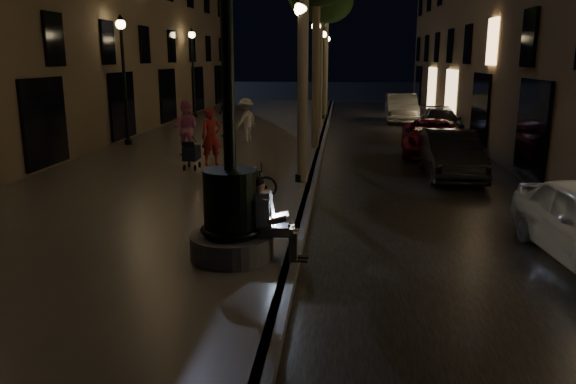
# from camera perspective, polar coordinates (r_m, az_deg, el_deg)

# --- Properties ---
(ground) EXTENTS (120.00, 120.00, 0.00)m
(ground) POSITION_cam_1_polar(r_m,az_deg,el_deg) (22.07, 3.40, 4.46)
(ground) COLOR black
(ground) RESTS_ON ground
(cobble_lane) EXTENTS (6.00, 45.00, 0.02)m
(cobble_lane) POSITION_cam_1_polar(r_m,az_deg,el_deg) (22.17, 11.19, 4.29)
(cobble_lane) COLOR black
(cobble_lane) RESTS_ON ground
(promenade) EXTENTS (8.00, 45.00, 0.20)m
(promenade) POSITION_cam_1_polar(r_m,az_deg,el_deg) (22.56, -6.84, 4.84)
(promenade) COLOR slate
(promenade) RESTS_ON ground
(curb_strip) EXTENTS (0.25, 45.00, 0.20)m
(curb_strip) POSITION_cam_1_polar(r_m,az_deg,el_deg) (22.06, 3.40, 4.72)
(curb_strip) COLOR #59595B
(curb_strip) RESTS_ON ground
(fountain_lamppost) EXTENTS (1.40, 1.40, 5.21)m
(fountain_lamppost) POSITION_cam_1_polar(r_m,az_deg,el_deg) (9.25, -5.82, -0.71)
(fountain_lamppost) COLOR #59595B
(fountain_lamppost) RESTS_ON promenade
(seated_man_laptop) EXTENTS (1.03, 0.35, 1.39)m
(seated_man_laptop) POSITION_cam_1_polar(r_m,az_deg,el_deg) (9.22, -2.03, -2.49)
(seated_man_laptop) COLOR gray
(seated_man_laptop) RESTS_ON promenade
(tree_far) EXTENTS (3.00, 3.00, 7.50)m
(tree_far) POSITION_cam_1_polar(r_m,az_deg,el_deg) (32.93, 3.93, 18.67)
(tree_far) COLOR #6B604C
(tree_far) RESTS_ON promenade
(lamp_curb_a) EXTENTS (0.36, 0.36, 4.81)m
(lamp_curb_a) POSITION_cam_1_polar(r_m,az_deg,el_deg) (14.83, 1.32, 12.61)
(lamp_curb_a) COLOR black
(lamp_curb_a) RESTS_ON promenade
(lamp_curb_b) EXTENTS (0.36, 0.36, 4.81)m
(lamp_curb_b) POSITION_cam_1_polar(r_m,az_deg,el_deg) (22.81, 2.84, 12.93)
(lamp_curb_b) COLOR black
(lamp_curb_b) RESTS_ON promenade
(lamp_curb_c) EXTENTS (0.36, 0.36, 4.81)m
(lamp_curb_c) POSITION_cam_1_polar(r_m,az_deg,el_deg) (30.80, 3.57, 13.07)
(lamp_curb_c) COLOR black
(lamp_curb_c) RESTS_ON promenade
(lamp_curb_d) EXTENTS (0.36, 0.36, 4.81)m
(lamp_curb_d) POSITION_cam_1_polar(r_m,az_deg,el_deg) (38.80, 4.00, 13.16)
(lamp_curb_d) COLOR black
(lamp_curb_d) RESTS_ON promenade
(lamp_left_b) EXTENTS (0.36, 0.36, 4.81)m
(lamp_left_b) POSITION_cam_1_polar(r_m,az_deg,el_deg) (22.34, -16.40, 12.40)
(lamp_left_b) COLOR black
(lamp_left_b) RESTS_ON promenade
(lamp_left_c) EXTENTS (0.36, 0.36, 4.81)m
(lamp_left_c) POSITION_cam_1_polar(r_m,az_deg,el_deg) (31.85, -9.64, 12.93)
(lamp_left_c) COLOR black
(lamp_left_c) RESTS_ON promenade
(stroller) EXTENTS (0.40, 0.95, 0.97)m
(stroller) POSITION_cam_1_polar(r_m,az_deg,el_deg) (16.99, -9.78, 3.90)
(stroller) COLOR black
(stroller) RESTS_ON promenade
(car_second) EXTENTS (1.47, 4.16, 1.37)m
(car_second) POSITION_cam_1_polar(r_m,az_deg,el_deg) (17.27, 16.18, 3.70)
(car_second) COLOR black
(car_second) RESTS_ON ground
(car_third) EXTENTS (2.49, 4.71, 1.26)m
(car_third) POSITION_cam_1_polar(r_m,az_deg,el_deg) (21.15, 14.41, 5.39)
(car_third) COLOR maroon
(car_third) RESTS_ON ground
(car_rear) EXTENTS (1.94, 4.33, 1.23)m
(car_rear) POSITION_cam_1_polar(r_m,az_deg,el_deg) (26.31, 15.17, 6.84)
(car_rear) COLOR #2F3034
(car_rear) RESTS_ON ground
(car_fifth) EXTENTS (1.74, 4.65, 1.52)m
(car_fifth) POSITION_cam_1_polar(r_m,az_deg,el_deg) (31.60, 11.43, 8.35)
(car_fifth) COLOR #9B9B96
(car_fifth) RESTS_ON ground
(pedestrian_red) EXTENTS (0.76, 0.66, 1.76)m
(pedestrian_red) POSITION_cam_1_polar(r_m,az_deg,el_deg) (17.53, -7.79, 5.57)
(pedestrian_red) COLOR red
(pedestrian_red) RESTS_ON promenade
(pedestrian_pink) EXTENTS (0.90, 0.71, 1.85)m
(pedestrian_pink) POSITION_cam_1_polar(r_m,az_deg,el_deg) (19.50, -10.36, 6.41)
(pedestrian_pink) COLOR pink
(pedestrian_pink) RESTS_ON promenade
(pedestrian_white) EXTENTS (1.06, 1.28, 1.72)m
(pedestrian_white) POSITION_cam_1_polar(r_m,az_deg,el_deg) (22.38, -4.28, 7.31)
(pedestrian_white) COLOR silver
(pedestrian_white) RESTS_ON promenade
(pedestrian_blue) EXTENTS (1.10, 1.10, 1.88)m
(pedestrian_blue) POSITION_cam_1_polar(r_m,az_deg,el_deg) (23.80, -6.20, 7.84)
(pedestrian_blue) COLOR #26488E
(pedestrian_blue) RESTS_ON promenade
(bicycle) EXTENTS (1.67, 0.81, 0.84)m
(bicycle) POSITION_cam_1_polar(r_m,az_deg,el_deg) (13.28, -4.56, 1.08)
(bicycle) COLOR black
(bicycle) RESTS_ON promenade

